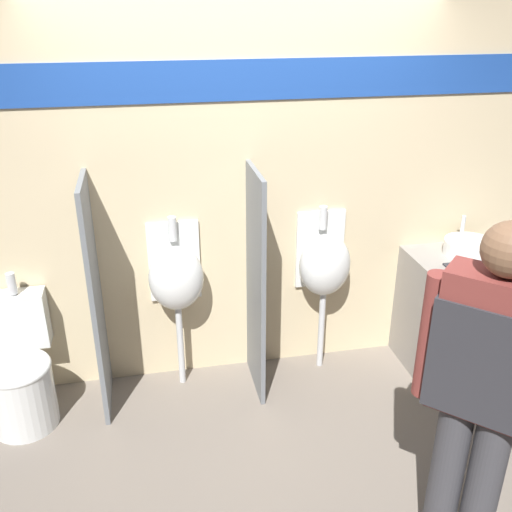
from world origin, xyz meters
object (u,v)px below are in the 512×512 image
cell_phone (453,268)px  toilet (21,377)px  urinal_near_counter (176,278)px  sink_basin (469,248)px  urinal_far (324,265)px  person_in_vest (485,380)px

cell_phone → toilet: size_ratio=0.15×
urinal_near_counter → sink_basin: bearing=-3.4°
urinal_near_counter → toilet: bearing=-169.3°
sink_basin → urinal_near_counter: bearing=176.6°
urinal_far → person_in_vest: size_ratio=0.70×
urinal_near_counter → toilet: urinal_near_counter is taller
cell_phone → urinal_near_counter: size_ratio=0.12×
sink_basin → cell_phone: bearing=-140.2°
person_in_vest → urinal_far: bearing=-38.5°
urinal_far → person_in_vest: person_in_vest is taller
cell_phone → person_in_vest: (-0.60, -1.31, 0.14)m
sink_basin → person_in_vest: 1.70m
urinal_near_counter → person_in_vest: person_in_vest is taller
urinal_far → cell_phone: bearing=-21.2°
urinal_near_counter → person_in_vest: bearing=-53.4°
cell_phone → urinal_near_counter: bearing=170.4°
urinal_near_counter → toilet: (-1.01, -0.19, -0.50)m
toilet → person_in_vest: size_ratio=0.55×
urinal_far → urinal_near_counter: bearing=180.0°
toilet → sink_basin: bearing=1.3°
cell_phone → toilet: toilet is taller
toilet → person_in_vest: bearing=-32.8°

